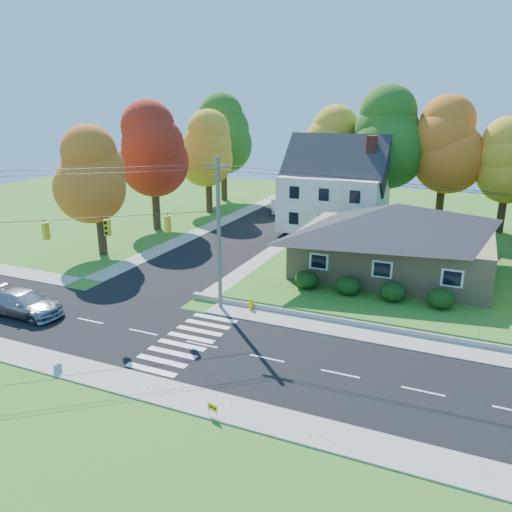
{
  "coord_description": "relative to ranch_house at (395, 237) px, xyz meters",
  "views": [
    {
      "loc": [
        13.03,
        -22.14,
        13.08
      ],
      "look_at": [
        -0.14,
        8.0,
        3.0
      ],
      "focal_mm": 35.0,
      "sensor_mm": 36.0,
      "label": 1
    }
  ],
  "objects": [
    {
      "name": "ground",
      "position": [
        -8.0,
        -16.0,
        -3.27
      ],
      "size": [
        120.0,
        120.0,
        0.0
      ],
      "primitive_type": "plane",
      "color": "#3D7923"
    },
    {
      "name": "road_main",
      "position": [
        -8.0,
        -16.0,
        -3.26
      ],
      "size": [
        90.0,
        8.0,
        0.02
      ],
      "primitive_type": "cube",
      "color": "black",
      "rests_on": "ground"
    },
    {
      "name": "road_cross",
      "position": [
        -16.0,
        10.0,
        -3.25
      ],
      "size": [
        8.0,
        44.0,
        0.02
      ],
      "primitive_type": "cube",
      "color": "black",
      "rests_on": "ground"
    },
    {
      "name": "sidewalk_north",
      "position": [
        -8.0,
        -11.0,
        -3.23
      ],
      "size": [
        90.0,
        2.0,
        0.08
      ],
      "primitive_type": "cube",
      "color": "#9C9A90",
      "rests_on": "ground"
    },
    {
      "name": "sidewalk_south",
      "position": [
        -8.0,
        -21.0,
        -3.23
      ],
      "size": [
        90.0,
        2.0,
        0.08
      ],
      "primitive_type": "cube",
      "color": "#9C9A90",
      "rests_on": "ground"
    },
    {
      "name": "lawn",
      "position": [
        5.0,
        5.0,
        -3.02
      ],
      "size": [
        30.0,
        30.0,
        0.5
      ],
      "primitive_type": "cube",
      "color": "#3D7923",
      "rests_on": "ground"
    },
    {
      "name": "ranch_house",
      "position": [
        0.0,
        0.0,
        0.0
      ],
      "size": [
        14.6,
        10.6,
        5.4
      ],
      "color": "tan",
      "rests_on": "lawn"
    },
    {
      "name": "colonial_house",
      "position": [
        -7.96,
        12.0,
        1.32
      ],
      "size": [
        10.4,
        8.4,
        9.6
      ],
      "color": "silver",
      "rests_on": "lawn"
    },
    {
      "name": "hedge_row",
      "position": [
        -0.5,
        -6.2,
        -2.13
      ],
      "size": [
        10.7,
        1.7,
        1.27
      ],
      "color": "#163A10",
      "rests_on": "lawn"
    },
    {
      "name": "traffic_infrastructure",
      "position": [
        -8.15,
        -14.65,
        1.88
      ],
      "size": [
        38.1,
        10.66,
        10.0
      ],
      "color": "#666059",
      "rests_on": "ground"
    },
    {
      "name": "tree_lot_0",
      "position": [
        -10.0,
        18.0,
        5.04
      ],
      "size": [
        6.72,
        6.72,
        12.51
      ],
      "color": "#3F2A19",
      "rests_on": "lawn"
    },
    {
      "name": "tree_lot_1",
      "position": [
        -4.0,
        17.0,
        6.35
      ],
      "size": [
        7.84,
        7.84,
        14.6
      ],
      "color": "#3F2A19",
      "rests_on": "lawn"
    },
    {
      "name": "tree_lot_2",
      "position": [
        2.0,
        18.0,
        5.7
      ],
      "size": [
        7.28,
        7.28,
        13.56
      ],
      "color": "#3F2A19",
      "rests_on": "lawn"
    },
    {
      "name": "tree_lot_3",
      "position": [
        8.0,
        17.0,
        4.39
      ],
      "size": [
        6.16,
        6.16,
        11.47
      ],
      "color": "#3F2A19",
      "rests_on": "lawn"
    },
    {
      "name": "tree_west_0",
      "position": [
        -25.0,
        -4.0,
        3.89
      ],
      "size": [
        6.16,
        6.16,
        11.47
      ],
      "color": "#3F2A19",
      "rests_on": "ground"
    },
    {
      "name": "tree_west_1",
      "position": [
        -26.0,
        6.0,
        5.2
      ],
      "size": [
        7.28,
        7.28,
        13.56
      ],
      "color": "#3F2A19",
      "rests_on": "ground"
    },
    {
      "name": "tree_west_2",
      "position": [
        -25.0,
        16.0,
        4.54
      ],
      "size": [
        6.72,
        6.72,
        12.51
      ],
      "color": "#3F2A19",
      "rests_on": "ground"
    },
    {
      "name": "tree_west_3",
      "position": [
        -27.0,
        24.0,
        5.85
      ],
      "size": [
        7.84,
        7.84,
        14.6
      ],
      "color": "#3F2A19",
      "rests_on": "ground"
    },
    {
      "name": "silver_sedan",
      "position": [
        -20.5,
        -16.89,
        -2.46
      ],
      "size": [
        5.48,
        2.32,
        1.58
      ],
      "primitive_type": "imported",
      "rotation": [
        0.0,
        0.0,
        1.55
      ],
      "color": "#9093A2",
      "rests_on": "road_main"
    },
    {
      "name": "white_car",
      "position": [
        -16.96,
        19.1,
        -2.46
      ],
      "size": [
        3.47,
        5.06,
        1.58
      ],
      "primitive_type": "imported",
      "rotation": [
        0.0,
        0.0,
        0.42
      ],
      "color": "beige",
      "rests_on": "road_cross"
    },
    {
      "name": "fire_hydrant",
      "position": [
        -7.46,
        -10.36,
        -2.87
      ],
      "size": [
        0.47,
        0.37,
        0.83
      ],
      "color": "#F0B909",
      "rests_on": "ground"
    },
    {
      "name": "yard_sign",
      "position": [
        -4.17,
        -21.77,
        -2.78
      ],
      "size": [
        0.53,
        0.17,
        0.68
      ],
      "color": "black",
      "rests_on": "ground"
    }
  ]
}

